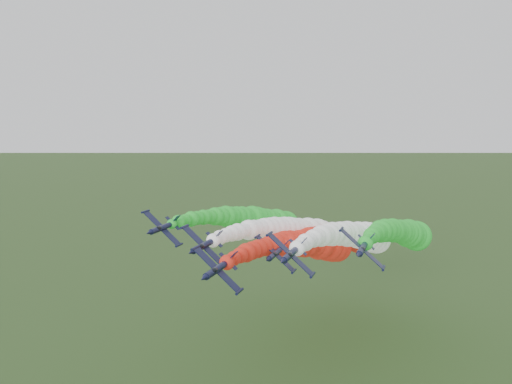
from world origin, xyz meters
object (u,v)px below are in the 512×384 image
jet_trail (341,238)px  jet_outer_left (260,220)px  jet_inner_right (358,236)px  jet_lead (313,245)px  jet_outer_right (403,233)px  jet_inner_left (298,231)px

jet_trail → jet_outer_left: bearing=-168.4°
jet_inner_right → jet_trail: size_ratio=1.00×
jet_lead → jet_outer_right: 26.90m
jet_trail → jet_outer_right: bearing=-14.0°
jet_lead → jet_trail: (3.30, 21.43, -2.50)m
jet_outer_left → jet_outer_right: size_ratio=1.00×
jet_inner_left → jet_outer_right: (26.91, 8.63, -0.33)m
jet_inner_left → jet_trail: jet_inner_left is taller
jet_inner_right → jet_outer_left: size_ratio=1.00×
jet_inner_right → jet_outer_left: bearing=164.6°
jet_trail → jet_inner_right: bearing=-62.7°
jet_inner_left → jet_inner_right: size_ratio=1.00×
jet_lead → jet_outer_left: bearing=139.8°
jet_inner_right → jet_trail: bearing=117.3°
jet_inner_right → jet_outer_right: 13.78m
jet_outer_left → jet_trail: size_ratio=1.00×
jet_outer_right → jet_trail: bearing=166.0°
jet_inner_right → jet_inner_left: bearing=-179.9°
jet_trail → jet_lead: bearing=-98.8°
jet_inner_right → jet_outer_right: jet_inner_right is taller
jet_lead → jet_inner_right: 13.15m
jet_outer_left → jet_trail: 23.98m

